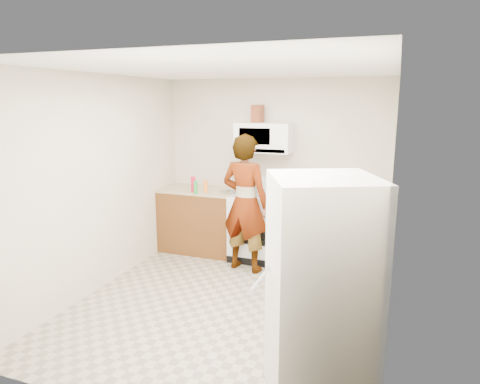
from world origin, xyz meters
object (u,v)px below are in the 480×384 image
at_px(gas_range, 260,225).
at_px(person, 245,203).
at_px(kettle, 317,188).
at_px(saucepan, 253,186).
at_px(microwave, 264,138).
at_px(fridge, 320,294).

height_order(gas_range, person, person).
height_order(gas_range, kettle, kettle).
bearing_deg(saucepan, kettle, 4.18).
xyz_separation_m(microwave, kettle, (0.74, 0.04, -0.67)).
bearing_deg(saucepan, fridge, -62.90).
distance_m(microwave, saucepan, 0.70).
relative_size(person, saucepan, 8.35).
bearing_deg(fridge, gas_range, 91.40).
distance_m(gas_range, kettle, 0.94).
distance_m(gas_range, person, 0.62).
bearing_deg(saucepan, microwave, 11.77).
distance_m(person, kettle, 1.03).
xyz_separation_m(fridge, saucepan, (-1.42, 2.78, 0.16)).
xyz_separation_m(kettle, saucepan, (-0.88, -0.06, -0.02)).
relative_size(microwave, saucepan, 3.54).
height_order(kettle, saucepan, kettle).
distance_m(fridge, kettle, 2.90).
bearing_deg(person, fridge, 131.60).
height_order(gas_range, microwave, microwave).
relative_size(gas_range, microwave, 1.49).
bearing_deg(fridge, microwave, 90.37).
relative_size(person, fridge, 1.06).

